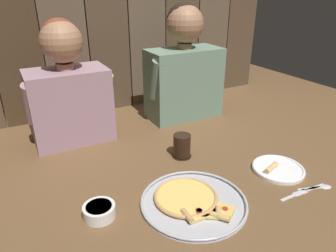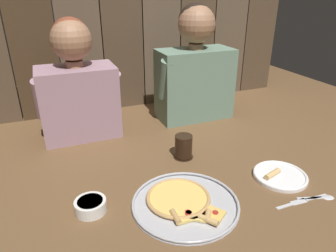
{
  "view_description": "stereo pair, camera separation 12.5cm",
  "coord_description": "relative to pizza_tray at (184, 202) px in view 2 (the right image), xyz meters",
  "views": [
    {
      "loc": [
        -0.56,
        -0.9,
        0.7
      ],
      "look_at": [
        -0.02,
        0.1,
        0.18
      ],
      "focal_mm": 32.7,
      "sensor_mm": 36.0,
      "label": 1
    },
    {
      "loc": [
        -0.45,
        -0.95,
        0.7
      ],
      "look_at": [
        -0.02,
        0.1,
        0.18
      ],
      "focal_mm": 32.7,
      "sensor_mm": 36.0,
      "label": 2
    }
  ],
  "objects": [
    {
      "name": "dinner_plate",
      "position": [
        0.43,
        0.01,
        -0.0
      ],
      "size": [
        0.21,
        0.21,
        0.03
      ],
      "color": "white",
      "rests_on": "ground"
    },
    {
      "name": "table_knife",
      "position": [
        0.43,
        -0.15,
        -0.01
      ],
      "size": [
        0.16,
        0.03,
        0.01
      ],
      "color": "silver",
      "rests_on": "ground"
    },
    {
      "name": "table_fork",
      "position": [
        0.36,
        -0.14,
        -0.01
      ],
      "size": [
        0.13,
        0.02,
        0.01
      ],
      "color": "silver",
      "rests_on": "ground"
    },
    {
      "name": "ground_plane",
      "position": [
        0.07,
        0.17,
        -0.01
      ],
      "size": [
        3.2,
        3.2,
        0.0
      ],
      "primitive_type": "plane",
      "color": "brown"
    },
    {
      "name": "diner_right",
      "position": [
        0.39,
        0.71,
        0.28
      ],
      "size": [
        0.45,
        0.21,
        0.63
      ],
      "color": "slate",
      "rests_on": "ground"
    },
    {
      "name": "drinking_glass",
      "position": [
        0.14,
        0.3,
        0.04
      ],
      "size": [
        0.09,
        0.09,
        0.11
      ],
      "color": "black",
      "rests_on": "ground"
    },
    {
      "name": "table_spoon",
      "position": [
        0.48,
        -0.16,
        -0.01
      ],
      "size": [
        0.14,
        0.06,
        0.01
      ],
      "color": "silver",
      "rests_on": "ground"
    },
    {
      "name": "dipping_bowl",
      "position": [
        -0.31,
        0.09,
        0.01
      ],
      "size": [
        0.11,
        0.11,
        0.04
      ],
      "color": "white",
      "rests_on": "ground"
    },
    {
      "name": "wooden_backdrop_wall",
      "position": [
        0.07,
        1.03,
        0.57
      ],
      "size": [
        2.19,
        0.03,
        1.15
      ],
      "color": "#402F1D",
      "rests_on": "ground"
    },
    {
      "name": "pizza_tray",
      "position": [
        0.0,
        0.0,
        0.0
      ],
      "size": [
        0.38,
        0.38,
        0.03
      ],
      "color": "#B2B2B7",
      "rests_on": "ground"
    },
    {
      "name": "diner_left",
      "position": [
        -0.25,
        0.71,
        0.25
      ],
      "size": [
        0.41,
        0.23,
        0.58
      ],
      "color": "gray",
      "rests_on": "ground"
    }
  ]
}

